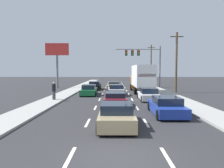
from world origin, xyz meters
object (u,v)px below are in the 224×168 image
(car_black, at_px, (95,86))
(car_silver, at_px, (116,90))
(utility_pole_far, at_px, (151,63))
(traffic_signal_mast, at_px, (140,56))
(car_white, at_px, (148,94))
(utility_pole_mid, at_px, (176,62))
(car_yellow, at_px, (114,86))
(car_green, at_px, (89,90))
(box_truck, at_px, (142,77))
(roadside_billboard, at_px, (57,56))
(car_tan, at_px, (116,115))
(car_maroon, at_px, (115,99))
(car_blue, at_px, (166,106))
(pedestrian_near_corner, at_px, (54,91))

(car_black, height_order, car_silver, car_silver)
(utility_pole_far, bearing_deg, traffic_signal_mast, -107.13)
(car_white, relative_size, utility_pole_mid, 0.52)
(car_silver, bearing_deg, car_yellow, 92.03)
(car_green, relative_size, car_silver, 1.00)
(car_green, distance_m, box_truck, 7.69)
(box_truck, relative_size, car_white, 2.00)
(car_black, xyz_separation_m, car_green, (0.02, -7.63, -0.01))
(car_green, xyz_separation_m, roadside_billboard, (-6.77, 10.69, 4.94))
(car_white, bearing_deg, car_tan, -108.03)
(car_green, bearing_deg, car_black, 90.13)
(car_white, distance_m, traffic_signal_mast, 17.07)
(car_black, distance_m, car_tan, 22.57)
(car_tan, height_order, roadside_billboard, roadside_billboard)
(car_yellow, relative_size, car_white, 0.98)
(car_yellow, bearing_deg, box_truck, -50.20)
(car_black, xyz_separation_m, utility_pole_mid, (11.73, -4.12, 3.69))
(car_black, relative_size, car_white, 1.02)
(car_yellow, relative_size, car_maroon, 0.97)
(car_maroon, relative_size, utility_pole_far, 0.47)
(car_silver, xyz_separation_m, utility_pole_far, (8.75, 25.95, 4.15))
(car_white, xyz_separation_m, utility_pole_far, (5.45, 30.46, 4.19))
(car_green, relative_size, car_blue, 1.03)
(utility_pole_mid, distance_m, utility_pole_far, 22.61)
(traffic_signal_mast, relative_size, pedestrian_near_corner, 4.52)
(car_blue, distance_m, traffic_signal_mast, 24.15)
(box_truck, distance_m, utility_pole_far, 23.81)
(car_black, bearing_deg, car_tan, -81.66)
(car_yellow, bearing_deg, traffic_signal_mast, 42.78)
(car_green, distance_m, car_white, 7.92)
(car_green, bearing_deg, traffic_signal_mast, 57.12)
(car_tan, relative_size, car_blue, 0.98)
(car_white, bearing_deg, traffic_signal_mast, 86.20)
(car_maroon, bearing_deg, utility_pole_far, 75.28)
(car_white, height_order, pedestrian_near_corner, pedestrian_near_corner)
(car_silver, xyz_separation_m, roadside_billboard, (-10.10, 10.52, 4.92))
(car_tan, bearing_deg, traffic_signal_mast, 80.51)
(roadside_billboard, height_order, pedestrian_near_corner, roadside_billboard)
(car_yellow, distance_m, car_white, 12.49)
(car_green, xyz_separation_m, pedestrian_near_corner, (-2.91, -5.12, 0.44))
(car_yellow, xyz_separation_m, car_white, (3.56, -11.97, 0.01))
(car_tan, height_order, box_truck, box_truck)
(utility_pole_mid, bearing_deg, car_maroon, -127.28)
(car_blue, bearing_deg, utility_pole_far, 81.92)
(car_white, distance_m, utility_pole_mid, 10.08)
(car_maroon, distance_m, pedestrian_near_corner, 6.64)
(car_tan, bearing_deg, box_truck, 78.37)
(box_truck, xyz_separation_m, car_white, (-0.28, -7.37, -1.55))
(car_maroon, xyz_separation_m, car_blue, (3.51, -4.01, 0.04))
(car_maroon, xyz_separation_m, car_tan, (0.05, -7.03, 0.05))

